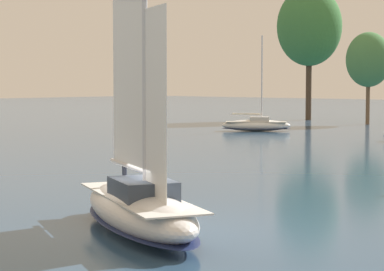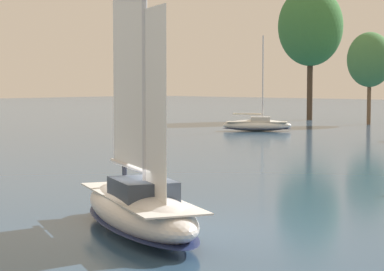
{
  "view_description": "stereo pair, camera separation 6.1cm",
  "coord_description": "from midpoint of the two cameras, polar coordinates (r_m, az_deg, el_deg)",
  "views": [
    {
      "loc": [
        20.06,
        -19.42,
        5.68
      ],
      "look_at": [
        0.0,
        3.0,
        3.51
      ],
      "focal_mm": 70.0,
      "sensor_mm": 36.0,
      "label": 1
    },
    {
      "loc": [
        20.1,
        -19.38,
        5.68
      ],
      "look_at": [
        0.0,
        3.0,
        3.51
      ],
      "focal_mm": 70.0,
      "sensor_mm": 36.0,
      "label": 2
    }
  ],
  "objects": [
    {
      "name": "tree_shore_center",
      "position": [
        102.43,
        13.29,
        5.63
      ],
      "size": [
        5.96,
        5.96,
        12.28
      ],
      "color": "brown",
      "rests_on": "ground"
    },
    {
      "name": "ground_plane",
      "position": [
        28.49,
        -4.12,
        -7.39
      ],
      "size": [
        400.0,
        400.0,
        0.0
      ],
      "primitive_type": "plane",
      "color": "#2D4C6B"
    },
    {
      "name": "sailboat_moored_mid_channel",
      "position": [
        86.45,
        4.9,
        0.82
      ],
      "size": [
        7.74,
        6.54,
        10.97
      ],
      "color": "white",
      "rests_on": "ground"
    },
    {
      "name": "sailboat_main",
      "position": [
        28.28,
        -4.12,
        -5.21
      ],
      "size": [
        10.34,
        7.07,
        13.93
      ],
      "color": "silver",
      "rests_on": "ground"
    },
    {
      "name": "tree_shore_left",
      "position": [
        113.19,
        8.91,
        8.19
      ],
      "size": [
        9.6,
        9.6,
        19.76
      ],
      "color": "#4C3828",
      "rests_on": "ground"
    }
  ]
}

